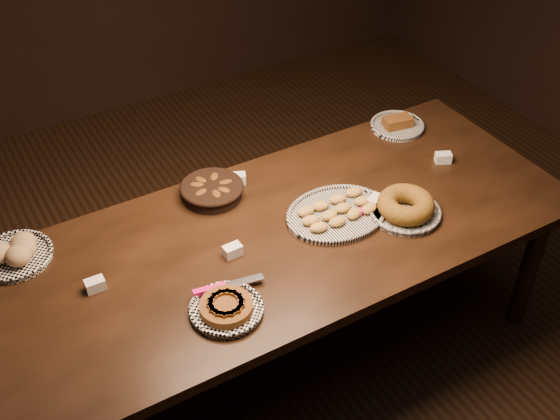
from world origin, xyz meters
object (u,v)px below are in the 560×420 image
madeleine_platter (337,213)px  apple_tart_plate (226,308)px  bundt_cake_plate (405,207)px  buffet_table (286,244)px

madeleine_platter → apple_tart_plate: bearing=-164.2°
apple_tart_plate → madeleine_platter: size_ratio=0.75×
madeleine_platter → bundt_cake_plate: bundt_cake_plate is taller
apple_tart_plate → madeleine_platter: (0.63, 0.24, -0.00)m
buffet_table → bundt_cake_plate: bearing=-18.7°
apple_tart_plate → madeleine_platter: bearing=40.0°
bundt_cake_plate → madeleine_platter: bearing=143.5°
buffet_table → madeleine_platter: size_ratio=5.59×
apple_tart_plate → bundt_cake_plate: bundt_cake_plate is taller
apple_tart_plate → bundt_cake_plate: (0.87, 0.11, 0.02)m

